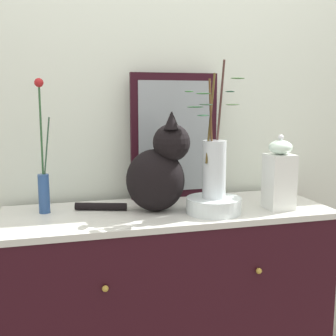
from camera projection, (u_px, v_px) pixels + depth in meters
The scene contains 8 objects.
wall_back at pixel (150, 123), 2.10m from camera, with size 4.40×0.08×2.60m, color silver.
sideboard at pixel (168, 313), 1.93m from camera, with size 1.38×0.51×0.95m.
mirror_leaning at pixel (174, 136), 2.05m from camera, with size 0.42×0.03×0.59m.
cat_sitting at pixel (159, 170), 1.80m from camera, with size 0.48×0.25×0.42m.
vase_slim_green at pixel (43, 177), 1.78m from camera, with size 0.06×0.05×0.55m.
bowl_porcelain at pixel (214, 205), 1.80m from camera, with size 0.23×0.23×0.06m, color silver.
vase_glass_clear at pixel (214, 164), 1.77m from camera, with size 0.25×0.15×0.55m.
jar_lidded_porcelain at pixel (279, 176), 1.85m from camera, with size 0.11×0.11×0.32m.
Camera 1 is at (-0.48, -1.74, 1.42)m, focal length 46.42 mm.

